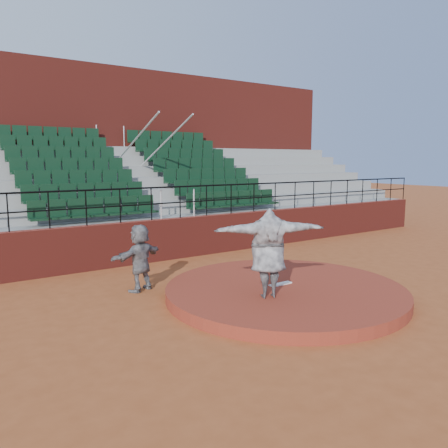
{
  "coord_description": "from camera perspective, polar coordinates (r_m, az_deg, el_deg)",
  "views": [
    {
      "loc": [
        -6.66,
        -7.28,
        3.13
      ],
      "look_at": [
        0.0,
        2.5,
        1.4
      ],
      "focal_mm": 35.0,
      "sensor_mm": 36.0,
      "label": 1
    }
  ],
  "objects": [
    {
      "name": "boundary_wall",
      "position": [
        14.19,
        -5.69,
        -1.79
      ],
      "size": [
        24.0,
        0.3,
        1.3
      ],
      "primitive_type": "cube",
      "color": "maroon",
      "rests_on": "ground"
    },
    {
      "name": "pitchers_mound",
      "position": [
        10.32,
        7.93,
        -8.7
      ],
      "size": [
        5.5,
        5.5,
        0.25
      ],
      "primitive_type": "cylinder",
      "color": "maroon",
      "rests_on": "ground"
    },
    {
      "name": "ground",
      "position": [
        10.36,
        7.92,
        -9.36
      ],
      "size": [
        90.0,
        90.0,
        0.0
      ],
      "primitive_type": "plane",
      "color": "#984922",
      "rests_on": "ground"
    },
    {
      "name": "pitcher",
      "position": [
        9.23,
        5.82,
        -3.79
      ],
      "size": [
        2.4,
        1.54,
        1.9
      ],
      "primitive_type": "imported",
      "rotation": [
        0.0,
        0.0,
        2.72
      ],
      "color": "black",
      "rests_on": "pitchers_mound"
    },
    {
      "name": "pitching_rubber",
      "position": [
        10.39,
        7.39,
        -7.77
      ],
      "size": [
        0.6,
        0.15,
        0.03
      ],
      "primitive_type": "cube",
      "color": "white",
      "rests_on": "pitchers_mound"
    },
    {
      "name": "fielder",
      "position": [
        10.71,
        -10.9,
        -4.33
      ],
      "size": [
        1.58,
        0.99,
        1.63
      ],
      "primitive_type": "imported",
      "rotation": [
        0.0,
        0.0,
        3.51
      ],
      "color": "black",
      "rests_on": "ground"
    },
    {
      "name": "seating_deck",
      "position": [
        17.35,
        -11.51,
        2.6
      ],
      "size": [
        24.0,
        5.97,
        4.63
      ],
      "color": "gray",
      "rests_on": "ground"
    },
    {
      "name": "press_box_facade",
      "position": [
        20.97,
        -15.94,
        9.15
      ],
      "size": [
        24.0,
        3.0,
        7.1
      ],
      "primitive_type": "cube",
      "color": "maroon",
      "rests_on": "ground"
    },
    {
      "name": "wall_railing",
      "position": [
        14.02,
        -5.77,
        3.77
      ],
      "size": [
        24.04,
        0.05,
        1.03
      ],
      "color": "black",
      "rests_on": "boundary_wall"
    }
  ]
}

